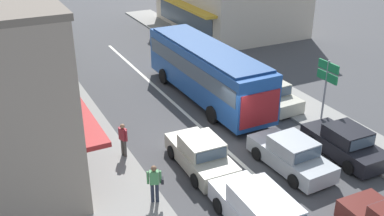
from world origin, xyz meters
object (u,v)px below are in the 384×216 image
object	(u,v)px
sedan_adjacent_lane_trail	(201,155)
city_bus	(206,69)
wagon_behind_bus_mid	(260,212)
pedestrian_with_handbag_near	(155,182)
directional_road_sign	(327,78)
pedestrian_browsing_midblock	(123,138)
traffic_light_downstreet	(59,19)
sedan_behind_bus_near	(291,155)
parked_sedan_kerb_second	(269,95)
parked_sedan_kerb_front	(345,143)

from	to	relation	value
sedan_adjacent_lane_trail	city_bus	bearing A→B (deg)	59.95
wagon_behind_bus_mid	pedestrian_with_handbag_near	xyz separation A→B (m)	(-2.78, 3.03, 0.32)
sedan_adjacent_lane_trail	pedestrian_with_handbag_near	size ratio (longest dim) A/B	2.60
pedestrian_with_handbag_near	city_bus	bearing A→B (deg)	50.84
directional_road_sign	pedestrian_with_handbag_near	world-z (taller)	directional_road_sign
directional_road_sign	wagon_behind_bus_mid	bearing A→B (deg)	-144.84
city_bus	sedan_adjacent_lane_trail	distance (m)	7.68
city_bus	pedestrian_browsing_midblock	world-z (taller)	city_bus
wagon_behind_bus_mid	pedestrian_with_handbag_near	distance (m)	4.12
sedan_adjacent_lane_trail	traffic_light_downstreet	xyz separation A→B (m)	(-2.08, 18.24, 2.19)
city_bus	wagon_behind_bus_mid	distance (m)	11.83
directional_road_sign	city_bus	bearing A→B (deg)	122.71
traffic_light_downstreet	pedestrian_with_handbag_near	bearing A→B (deg)	-92.11
sedan_behind_bus_near	sedan_adjacent_lane_trail	world-z (taller)	same
sedan_behind_bus_near	traffic_light_downstreet	xyz separation A→B (m)	(-5.60, 20.05, 2.19)
city_bus	pedestrian_browsing_midblock	xyz separation A→B (m)	(-6.57, -4.30, -0.81)
directional_road_sign	pedestrian_browsing_midblock	bearing A→B (deg)	171.61
parked_sedan_kerb_second	traffic_light_downstreet	distance (m)	16.73
parked_sedan_kerb_second	pedestrian_with_handbag_near	size ratio (longest dim) A/B	2.61
traffic_light_downstreet	pedestrian_browsing_midblock	bearing A→B (deg)	-92.48
wagon_behind_bus_mid	sedan_adjacent_lane_trail	distance (m)	4.57
sedan_behind_bus_near	directional_road_sign	world-z (taller)	directional_road_sign
parked_sedan_kerb_front	pedestrian_with_handbag_near	distance (m)	9.21
traffic_light_downstreet	sedan_behind_bus_near	bearing A→B (deg)	-74.39
sedan_behind_bus_near	sedan_adjacent_lane_trail	bearing A→B (deg)	152.84
wagon_behind_bus_mid	parked_sedan_kerb_second	world-z (taller)	wagon_behind_bus_mid
pedestrian_browsing_midblock	traffic_light_downstreet	bearing A→B (deg)	87.52
sedan_adjacent_lane_trail	pedestrian_browsing_midblock	size ratio (longest dim) A/B	2.60
sedan_adjacent_lane_trail	pedestrian_browsing_midblock	world-z (taller)	pedestrian_browsing_midblock
parked_sedan_kerb_front	pedestrian_browsing_midblock	world-z (taller)	pedestrian_browsing_midblock
parked_sedan_kerb_second	sedan_behind_bus_near	bearing A→B (deg)	-117.39
sedan_behind_bus_near	pedestrian_browsing_midblock	xyz separation A→B (m)	(-6.29, 4.08, 0.40)
directional_road_sign	pedestrian_with_handbag_near	xyz separation A→B (m)	(-10.34, -2.30, -1.64)
traffic_light_downstreet	directional_road_sign	xyz separation A→B (m)	(9.61, -17.49, -0.15)
sedan_adjacent_lane_trail	pedestrian_with_handbag_near	distance (m)	3.23
pedestrian_browsing_midblock	sedan_behind_bus_near	bearing A→B (deg)	-32.93
parked_sedan_kerb_front	traffic_light_downstreet	world-z (taller)	traffic_light_downstreet
pedestrian_with_handbag_near	wagon_behind_bus_mid	bearing A→B (deg)	-47.39
parked_sedan_kerb_second	sedan_adjacent_lane_trail	bearing A→B (deg)	-148.13
city_bus	sedan_adjacent_lane_trail	xyz separation A→B (m)	(-3.80, -6.56, -1.22)
sedan_behind_bus_near	wagon_behind_bus_mid	bearing A→B (deg)	-142.04
wagon_behind_bus_mid	sedan_behind_bus_near	size ratio (longest dim) A/B	1.06
wagon_behind_bus_mid	parked_sedan_kerb_second	size ratio (longest dim) A/B	1.07
city_bus	sedan_behind_bus_near	xyz separation A→B (m)	(-0.28, -8.37, -1.22)
wagon_behind_bus_mid	parked_sedan_kerb_front	world-z (taller)	wagon_behind_bus_mid
sedan_behind_bus_near	parked_sedan_kerb_second	xyz separation A→B (m)	(3.05, 5.90, 0.00)
sedan_behind_bus_near	pedestrian_browsing_midblock	bearing A→B (deg)	147.07
sedan_behind_bus_near	pedestrian_with_handbag_near	size ratio (longest dim) A/B	2.62
pedestrian_with_handbag_near	traffic_light_downstreet	bearing A→B (deg)	87.89
sedan_adjacent_lane_trail	parked_sedan_kerb_second	size ratio (longest dim) A/B	1.00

